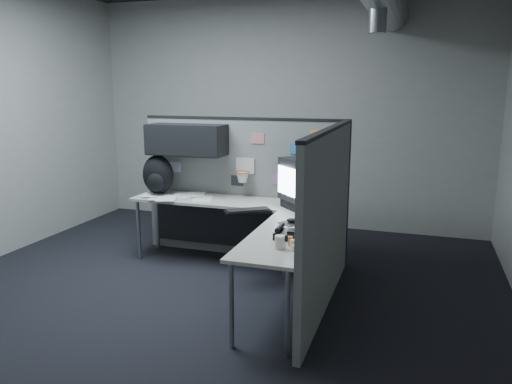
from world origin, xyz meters
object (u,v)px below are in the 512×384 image
(keyboard, at_px, (248,211))
(phone, at_px, (287,233))
(desk, at_px, (245,219))
(monitor, at_px, (307,183))
(backpack, at_px, (158,175))

(keyboard, distance_m, phone, 0.90)
(desk, relative_size, monitor, 3.58)
(keyboard, relative_size, backpack, 1.02)
(monitor, bearing_deg, phone, -85.74)
(monitor, bearing_deg, backpack, 177.48)
(phone, relative_size, backpack, 0.47)
(keyboard, xyz_separation_m, phone, (0.58, -0.68, 0.02))
(desk, relative_size, backpack, 5.00)
(keyboard, bearing_deg, backpack, 169.34)
(desk, bearing_deg, backpack, 165.61)
(phone, height_order, backpack, backpack)
(phone, xyz_separation_m, backpack, (-1.87, 1.18, 0.19))
(monitor, relative_size, backpack, 1.40)
(monitor, bearing_deg, desk, -161.03)
(monitor, distance_m, backpack, 1.80)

